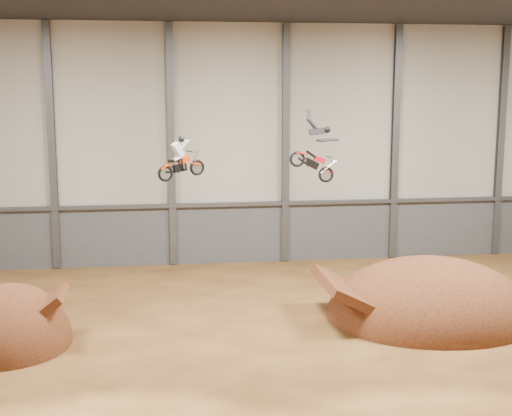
% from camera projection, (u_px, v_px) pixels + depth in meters
% --- Properties ---
extents(floor, '(40.00, 40.00, 0.00)m').
position_uv_depth(floor, '(266.00, 355.00, 28.07)').
color(floor, '#4D2F14').
rests_on(floor, ground).
extents(back_wall, '(40.00, 0.10, 14.00)m').
position_uv_depth(back_wall, '(229.00, 145.00, 41.52)').
color(back_wall, '#B4AEA0').
rests_on(back_wall, ground).
extents(lower_band_back, '(39.80, 0.18, 3.50)m').
position_uv_depth(lower_band_back, '(229.00, 234.00, 42.32)').
color(lower_band_back, '#4A4C51').
rests_on(lower_band_back, ground).
extents(steel_rail, '(39.80, 0.35, 0.20)m').
position_uv_depth(steel_rail, '(229.00, 204.00, 41.87)').
color(steel_rail, '#47494F').
rests_on(steel_rail, lower_band_back).
extents(steel_column_1, '(0.40, 0.36, 13.90)m').
position_uv_depth(steel_column_1, '(52.00, 148.00, 40.01)').
color(steel_column_1, '#47494F').
rests_on(steel_column_1, ground).
extents(steel_column_2, '(0.40, 0.36, 13.90)m').
position_uv_depth(steel_column_2, '(171.00, 146.00, 40.89)').
color(steel_column_2, '#47494F').
rests_on(steel_column_2, ground).
extents(steel_column_3, '(0.40, 0.36, 13.90)m').
position_uv_depth(steel_column_3, '(286.00, 145.00, 41.77)').
color(steel_column_3, '#47494F').
rests_on(steel_column_3, ground).
extents(steel_column_4, '(0.40, 0.36, 13.90)m').
position_uv_depth(steel_column_4, '(395.00, 144.00, 42.64)').
color(steel_column_4, '#47494F').
rests_on(steel_column_4, ground).
extents(steel_column_5, '(0.40, 0.36, 13.90)m').
position_uv_depth(steel_column_5, '(500.00, 143.00, 43.52)').
color(steel_column_5, '#47494F').
rests_on(steel_column_5, ground).
extents(takeoff_ramp, '(5.01, 5.78, 5.01)m').
position_uv_depth(takeoff_ramp, '(10.00, 345.00, 29.14)').
color(takeoff_ramp, '#3C1C0F').
rests_on(takeoff_ramp, ground).
extents(landing_ramp, '(9.49, 8.39, 5.47)m').
position_uv_depth(landing_ramp, '(429.00, 317.00, 32.60)').
color(landing_ramp, '#3C1C0F').
rests_on(landing_ramp, ground).
extents(fmx_rider_a, '(2.49, 1.68, 2.18)m').
position_uv_depth(fmx_rider_a, '(182.00, 155.00, 30.18)').
color(fmx_rider_a, '#F13000').
extents(fmx_rider_b, '(3.93, 1.13, 3.71)m').
position_uv_depth(fmx_rider_b, '(308.00, 145.00, 32.19)').
color(fmx_rider_b, red).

